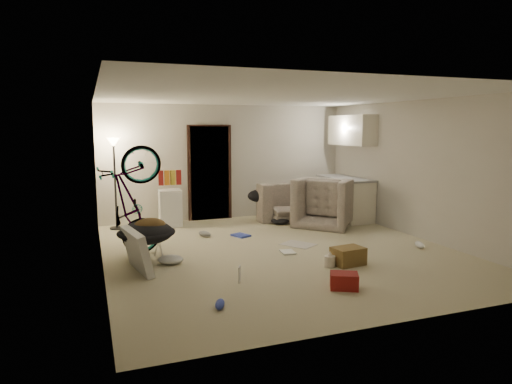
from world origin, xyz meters
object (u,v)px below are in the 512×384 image
object	(u,v)px
floor_lamp	(114,164)
bicycle	(131,227)
mini_fridge	(170,208)
tv_box	(137,251)
drink_case_b	(344,281)
armchair	(328,207)
kitchen_counter	(345,199)
sofa	(300,204)
drink_case_a	(348,256)
juicer	(330,260)
saucer_chair	(146,238)

from	to	relation	value
floor_lamp	bicycle	world-z (taller)	floor_lamp
mini_fridge	tv_box	xyz separation A→B (m)	(-0.95, -2.85, -0.08)
floor_lamp	mini_fridge	world-z (taller)	floor_lamp
floor_lamp	drink_case_b	bearing A→B (deg)	-61.67
armchair	bicycle	distance (m)	4.21
kitchen_counter	armchair	world-z (taller)	kitchen_counter
sofa	armchair	world-z (taller)	armchair
sofa	drink_case_b	xyz separation A→B (m)	(-1.49, -4.36, -0.21)
kitchen_counter	drink_case_a	xyz separation A→B (m)	(-1.78, -3.05, -0.31)
sofa	mini_fridge	xyz separation A→B (m)	(-2.89, 0.10, 0.07)
mini_fridge	juicer	world-z (taller)	mini_fridge
drink_case_b	juicer	distance (m)	0.91
mini_fridge	drink_case_a	distance (m)	4.12
mini_fridge	saucer_chair	size ratio (longest dim) A/B	0.87
sofa	bicycle	bearing A→B (deg)	27.51
juicer	saucer_chair	bearing A→B (deg)	153.89
bicycle	drink_case_a	distance (m)	3.35
mini_fridge	kitchen_counter	bearing A→B (deg)	-5.75
drink_case_b	saucer_chair	bearing A→B (deg)	163.51
floor_lamp	bicycle	size ratio (longest dim) A/B	1.02
armchair	drink_case_b	bearing A→B (deg)	111.21
bicycle	tv_box	distance (m)	0.81
tv_box	sofa	bearing A→B (deg)	25.37
sofa	drink_case_b	distance (m)	4.61
kitchen_counter	bicycle	world-z (taller)	bicycle
sofa	mini_fridge	world-z (taller)	mini_fridge
armchair	juicer	bearing A→B (deg)	108.74
saucer_chair	juicer	world-z (taller)	saucer_chair
kitchen_counter	armchair	xyz separation A→B (m)	(-0.66, -0.44, -0.08)
armchair	saucer_chair	bearing A→B (deg)	67.37
kitchen_counter	tv_box	xyz separation A→B (m)	(-4.73, -2.30, -0.14)
saucer_chair	drink_case_a	world-z (taller)	saucer_chair
sofa	mini_fridge	distance (m)	2.89
armchair	mini_fridge	world-z (taller)	mini_fridge
armchair	kitchen_counter	bearing A→B (deg)	-98.79
drink_case_b	kitchen_counter	bearing A→B (deg)	85.90
floor_lamp	sofa	size ratio (longest dim) A/B	0.86
bicycle	tv_box	size ratio (longest dim) A/B	1.98
kitchen_counter	juicer	bearing A→B (deg)	-124.38
sofa	saucer_chair	size ratio (longest dim) A/B	2.45
floor_lamp	drink_case_a	xyz separation A→B (m)	(3.05, -3.70, -1.18)
floor_lamp	bicycle	xyz separation A→B (m)	(0.10, -2.15, -0.84)
tv_box	bicycle	bearing A→B (deg)	79.80
bicycle	saucer_chair	world-z (taller)	bicycle
floor_lamp	saucer_chair	world-z (taller)	floor_lamp
sofa	bicycle	world-z (taller)	bicycle
kitchen_counter	juicer	distance (m)	3.71
drink_case_a	juicer	xyz separation A→B (m)	(-0.31, -0.00, -0.04)
sofa	drink_case_b	size ratio (longest dim) A/B	6.17
tv_box	drink_case_b	distance (m)	2.87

